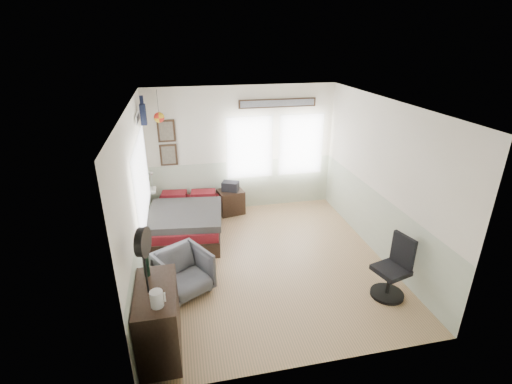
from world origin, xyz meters
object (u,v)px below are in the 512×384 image
armchair (184,272)px  task_chair (393,272)px  dresser (159,320)px  nightstand (231,202)px  bed (187,221)px

armchair → task_chair: bearing=-43.4°
dresser → nightstand: (1.42, 3.62, -0.19)m
bed → task_chair: task_chair is taller
dresser → nightstand: size_ratio=1.90×
dresser → bed: bearing=81.2°
bed → task_chair: (2.92, -2.50, 0.11)m
dresser → armchair: (0.33, 1.10, -0.12)m
nightstand → task_chair: (1.94, -3.27, 0.14)m
bed → armchair: size_ratio=2.72×
armchair → task_chair: 3.12m
nightstand → dresser: bearing=-121.9°
task_chair → bed: bearing=124.0°
bed → task_chair: bearing=-33.5°
nightstand → task_chair: 3.80m
bed → armchair: (-0.11, -1.75, 0.05)m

